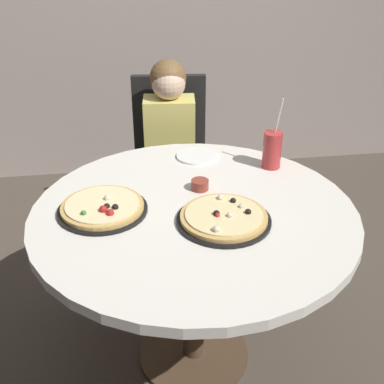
{
  "coord_description": "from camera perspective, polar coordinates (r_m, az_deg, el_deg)",
  "views": [
    {
      "loc": [
        -0.24,
        -1.59,
        1.74
      ],
      "look_at": [
        0.0,
        0.05,
        0.8
      ],
      "focal_mm": 47.59,
      "sensor_mm": 36.0,
      "label": 1
    }
  ],
  "objects": [
    {
      "name": "chair_wooden",
      "position": [
        2.84,
        -2.49,
        4.27
      ],
      "size": [
        0.44,
        0.44,
        0.95
      ],
      "color": "black",
      "rests_on": "ground_plane"
    },
    {
      "name": "soda_cup",
      "position": [
        2.2,
        8.97,
        4.71
      ],
      "size": [
        0.08,
        0.08,
        0.31
      ],
      "color": "#B73333",
      "rests_on": "dining_table"
    },
    {
      "name": "dining_table",
      "position": [
        1.94,
        0.21,
        -4.51
      ],
      "size": [
        1.22,
        1.22,
        0.75
      ],
      "color": "silver",
      "rests_on": "ground_plane"
    },
    {
      "name": "pizza_cheese",
      "position": [
        1.9,
        -9.99,
        -1.75
      ],
      "size": [
        0.33,
        0.33,
        0.05
      ],
      "color": "black",
      "rests_on": "dining_table"
    },
    {
      "name": "ground_plane",
      "position": [
        2.37,
        0.18,
        -17.73
      ],
      "size": [
        8.0,
        8.0,
        0.0
      ],
      "primitive_type": "plane",
      "color": "#4C4238"
    },
    {
      "name": "diner_child",
      "position": [
        2.7,
        -2.42,
        1.73
      ],
      "size": [
        0.29,
        0.42,
        1.08
      ],
      "color": "#3F4766",
      "rests_on": "ground_plane"
    },
    {
      "name": "pizza_veggie",
      "position": [
        1.82,
        3.59,
        -2.9
      ],
      "size": [
        0.34,
        0.34,
        0.05
      ],
      "color": "black",
      "rests_on": "dining_table"
    },
    {
      "name": "plate_small",
      "position": [
        2.29,
        0.51,
        4.05
      ],
      "size": [
        0.18,
        0.18,
        0.01
      ],
      "primitive_type": "cylinder",
      "color": "white",
      "rests_on": "dining_table"
    },
    {
      "name": "sauce_bowl",
      "position": [
        2.02,
        0.89,
        0.82
      ],
      "size": [
        0.07,
        0.07,
        0.04
      ],
      "primitive_type": "cylinder",
      "color": "brown",
      "rests_on": "dining_table"
    }
  ]
}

